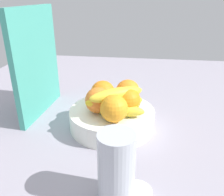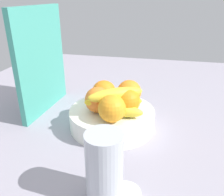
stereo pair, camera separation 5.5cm
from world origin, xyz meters
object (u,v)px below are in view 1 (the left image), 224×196
at_px(orange_front_right, 98,100).
at_px(orange_back_left, 127,100).
at_px(banana_bunch, 115,102).
at_px(cutting_board, 37,63).
at_px(orange_back_right, 128,91).
at_px(thermos_tumbler, 116,168).
at_px(jar_lid, 137,194).
at_px(fruit_bowl, 112,118).
at_px(orange_front_left, 103,93).
at_px(orange_center, 114,108).

bearing_deg(orange_front_right, orange_back_left, -82.87).
relative_size(banana_bunch, cutting_board, 0.50).
relative_size(orange_front_right, cutting_board, 0.22).
xyz_separation_m(orange_back_right, cutting_board, (0.02, 0.31, 0.08)).
relative_size(thermos_tumbler, jar_lid, 2.34).
distance_m(orange_back_right, jar_lid, 0.35).
bearing_deg(fruit_bowl, orange_front_left, 42.39).
height_order(orange_front_left, orange_back_left, same).
xyz_separation_m(orange_center, jar_lid, (-0.21, -0.08, -0.09)).
distance_m(orange_center, orange_back_right, 0.13).
bearing_deg(orange_front_left, orange_center, -154.72).
relative_size(fruit_bowl, cutting_board, 0.74).
bearing_deg(jar_lid, orange_front_left, 21.97).
xyz_separation_m(orange_front_left, orange_back_right, (0.02, -0.08, 0.00)).
xyz_separation_m(orange_back_left, cutting_board, (0.09, 0.31, 0.08)).
distance_m(orange_front_left, orange_center, 0.12).
bearing_deg(banana_bunch, cutting_board, 69.26).
height_order(orange_center, thermos_tumbler, thermos_tumbler).
xyz_separation_m(orange_front_left, jar_lid, (-0.31, -0.13, -0.09)).
xyz_separation_m(orange_center, cutting_board, (0.14, 0.28, 0.08)).
distance_m(orange_back_left, orange_back_right, 0.07).
bearing_deg(jar_lid, cutting_board, 45.51).
bearing_deg(banana_bunch, orange_front_left, 35.83).
distance_m(orange_back_left, banana_bunch, 0.04).
distance_m(orange_front_left, orange_back_left, 0.10).
bearing_deg(banana_bunch, orange_back_right, -17.99).
relative_size(orange_front_right, orange_center, 1.00).
height_order(orange_front_right, orange_center, same).
bearing_deg(banana_bunch, jar_lid, -162.60).
distance_m(fruit_bowl, orange_back_left, 0.09).
bearing_deg(orange_front_left, banana_bunch, -144.17).
xyz_separation_m(orange_back_left, orange_back_right, (0.07, 0.00, 0.00)).
bearing_deg(orange_front_right, banana_bunch, -99.66).
distance_m(orange_front_left, banana_bunch, 0.09).
relative_size(fruit_bowl, orange_center, 3.38).
bearing_deg(orange_back_left, orange_front_right, 97.13).
xyz_separation_m(fruit_bowl, orange_center, (-0.07, -0.02, 0.07)).
distance_m(fruit_bowl, jar_lid, 0.29).
distance_m(cutting_board, thermos_tumbler, 0.49).
height_order(orange_center, orange_back_left, same).
height_order(fruit_bowl, thermos_tumbler, thermos_tumbler).
xyz_separation_m(orange_back_left, thermos_tumbler, (-0.27, -0.00, -0.02)).
distance_m(fruit_bowl, orange_center, 0.10).
relative_size(orange_back_right, cutting_board, 0.22).
height_order(fruit_bowl, jar_lid, fruit_bowl).
height_order(orange_front_right, thermos_tumbler, thermos_tumbler).
height_order(fruit_bowl, orange_back_right, orange_back_right).
bearing_deg(orange_front_left, jar_lid, -158.03).
xyz_separation_m(orange_center, orange_back_right, (0.13, -0.03, 0.00)).
distance_m(orange_front_left, jar_lid, 0.35).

